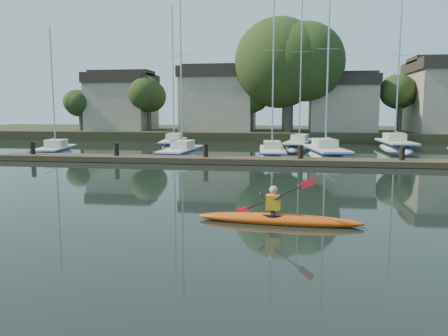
# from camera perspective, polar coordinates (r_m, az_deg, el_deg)

# --- Properties ---
(ground) EXTENTS (160.00, 160.00, 0.00)m
(ground) POSITION_cam_1_polar(r_m,az_deg,el_deg) (13.93, -1.33, -6.35)
(ground) COLOR black
(ground) RESTS_ON ground
(kayak) EXTENTS (4.98, 1.21, 1.58)m
(kayak) POSITION_cam_1_polar(r_m,az_deg,el_deg) (13.15, 7.02, -6.38)
(kayak) COLOR #D95610
(kayak) RESTS_ON ground
(dock) EXTENTS (34.00, 2.00, 1.80)m
(dock) POSITION_cam_1_polar(r_m,az_deg,el_deg) (27.60, 3.71, 0.99)
(dock) COLOR #3F3324
(dock) RESTS_ON ground
(sailboat_0) EXTENTS (3.20, 7.00, 10.72)m
(sailboat_0) POSITION_cam_1_polar(r_m,az_deg,el_deg) (36.09, -21.17, 1.43)
(sailboat_0) COLOR silver
(sailboat_0) RESTS_ON ground
(sailboat_1) EXTENTS (2.30, 7.85, 12.70)m
(sailboat_1) POSITION_cam_1_polar(r_m,az_deg,el_deg) (32.60, -5.60, 1.31)
(sailboat_1) COLOR silver
(sailboat_1) RESTS_ON ground
(sailboat_2) EXTENTS (2.38, 8.06, 13.17)m
(sailboat_2) POSITION_cam_1_polar(r_m,az_deg,el_deg) (32.58, 6.29, 1.31)
(sailboat_2) COLOR silver
(sailboat_2) RESTS_ON ground
(sailboat_3) EXTENTS (3.51, 8.57, 13.42)m
(sailboat_3) POSITION_cam_1_polar(r_m,az_deg,el_deg) (32.89, 13.15, 1.16)
(sailboat_3) COLOR silver
(sailboat_3) RESTS_ON ground
(sailboat_5) EXTENTS (3.18, 8.79, 14.23)m
(sailboat_5) POSITION_cam_1_polar(r_m,az_deg,el_deg) (41.63, -6.57, 2.64)
(sailboat_5) COLOR silver
(sailboat_5) RESTS_ON ground
(sailboat_6) EXTENTS (3.45, 9.48, 14.77)m
(sailboat_6) POSITION_cam_1_polar(r_m,az_deg,el_deg) (41.04, 9.72, 2.52)
(sailboat_6) COLOR silver
(sailboat_6) RESTS_ON ground
(sailboat_7) EXTENTS (2.41, 8.74, 14.03)m
(sailboat_7) POSITION_cam_1_polar(r_m,az_deg,el_deg) (41.73, 21.45, 2.13)
(sailboat_7) COLOR silver
(sailboat_7) RESTS_ON ground
(shore) EXTENTS (90.00, 25.25, 12.75)m
(shore) POSITION_cam_1_polar(r_m,az_deg,el_deg) (53.61, 7.92, 7.34)
(shore) COLOR black
(shore) RESTS_ON ground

